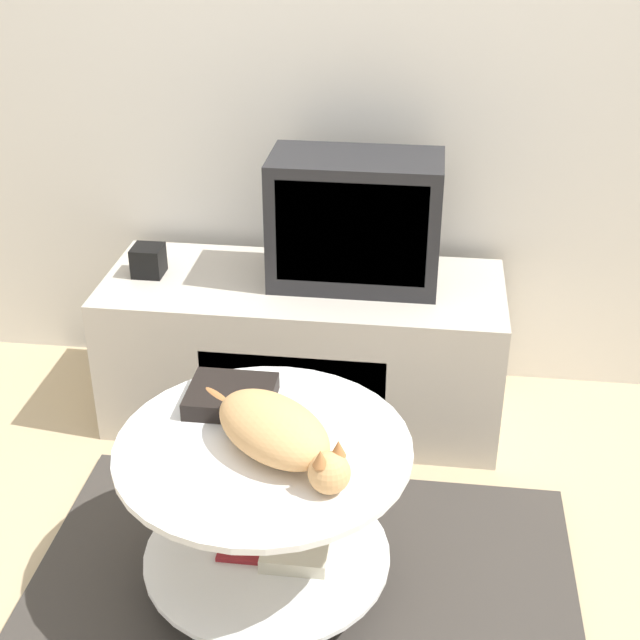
{
  "coord_description": "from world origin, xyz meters",
  "views": [
    {
      "loc": [
        0.27,
        -1.66,
        1.77
      ],
      "look_at": [
        -0.01,
        0.49,
        0.59
      ],
      "focal_mm": 50.0,
      "sensor_mm": 36.0,
      "label": 1
    }
  ],
  "objects_px": {
    "speaker": "(148,261)",
    "dvd_box": "(231,396)",
    "tv": "(355,221)",
    "cat": "(277,432)"
  },
  "relations": [
    {
      "from": "cat",
      "to": "tv",
      "type": "bearing_deg",
      "value": 124.87
    },
    {
      "from": "dvd_box",
      "to": "speaker",
      "type": "bearing_deg",
      "value": 121.91
    },
    {
      "from": "tv",
      "to": "speaker",
      "type": "relative_size",
      "value": 5.45
    },
    {
      "from": "speaker",
      "to": "cat",
      "type": "distance_m",
      "value": 1.05
    },
    {
      "from": "speaker",
      "to": "dvd_box",
      "type": "distance_m",
      "value": 0.81
    },
    {
      "from": "tv",
      "to": "dvd_box",
      "type": "xyz_separation_m",
      "value": [
        -0.25,
        -0.72,
        -0.21
      ]
    },
    {
      "from": "tv",
      "to": "dvd_box",
      "type": "height_order",
      "value": "tv"
    },
    {
      "from": "speaker",
      "to": "cat",
      "type": "bearing_deg",
      "value": -56.51
    },
    {
      "from": "speaker",
      "to": "dvd_box",
      "type": "height_order",
      "value": "speaker"
    },
    {
      "from": "tv",
      "to": "dvd_box",
      "type": "relative_size",
      "value": 2.41
    }
  ]
}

